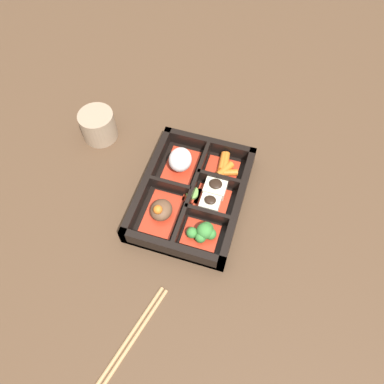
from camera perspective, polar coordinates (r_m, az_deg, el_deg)
ground_plane at (r=0.78m, az=0.00°, el=-0.96°), size 3.00×3.00×0.00m
bento_base at (r=0.77m, az=0.00°, el=-0.77°), size 0.27×0.20×0.01m
bento_rim at (r=0.76m, az=0.12°, el=-0.20°), size 0.27×0.20×0.04m
bowl_stew at (r=0.73m, az=-4.70°, el=-2.95°), size 0.10×0.06×0.05m
bowl_rice at (r=0.79m, az=-1.80°, el=4.71°), size 0.10×0.06×0.05m
bowl_greens at (r=0.71m, az=1.73°, el=-6.16°), size 0.06×0.07×0.04m
bowl_tofu at (r=0.75m, az=3.19°, el=-0.54°), size 0.08×0.07×0.04m
bowl_carrots at (r=0.80m, az=4.91°, el=3.81°), size 0.06×0.07×0.02m
bowl_pickles at (r=0.76m, az=-0.03°, el=-0.17°), size 0.04×0.03×0.01m
tea_cup at (r=0.87m, az=-14.12°, el=9.87°), size 0.08×0.08×0.07m
chopsticks at (r=0.68m, az=-9.58°, el=-21.52°), size 0.21×0.07×0.01m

